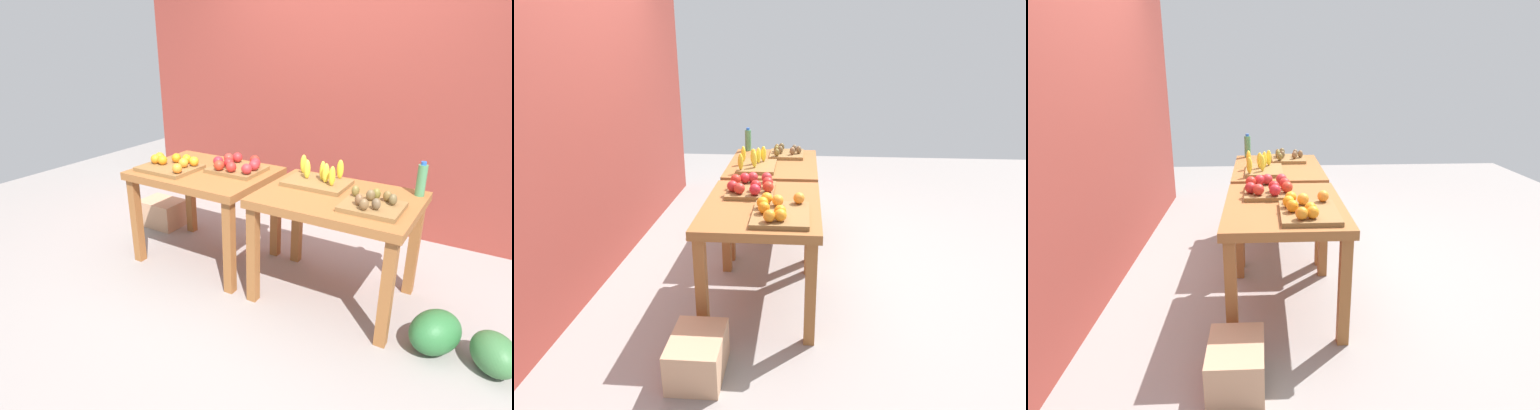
% 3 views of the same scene
% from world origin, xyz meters
% --- Properties ---
extents(ground_plane, '(8.00, 8.00, 0.00)m').
position_xyz_m(ground_plane, '(0.00, 0.00, 0.00)').
color(ground_plane, gray).
extents(back_wall, '(4.40, 0.12, 3.00)m').
position_xyz_m(back_wall, '(0.00, 1.35, 1.50)').
color(back_wall, brown).
rests_on(back_wall, ground_plane).
extents(display_table_left, '(1.04, 0.80, 0.78)m').
position_xyz_m(display_table_left, '(-0.56, 0.00, 0.66)').
color(display_table_left, '#94592D').
rests_on(display_table_left, ground_plane).
extents(display_table_right, '(1.04, 0.80, 0.78)m').
position_xyz_m(display_table_right, '(0.56, 0.00, 0.66)').
color(display_table_right, '#94592D').
rests_on(display_table_right, ground_plane).
extents(orange_bin, '(0.44, 0.36, 0.11)m').
position_xyz_m(orange_bin, '(-0.79, -0.13, 0.81)').
color(orange_bin, olive).
rests_on(orange_bin, display_table_left).
extents(apple_bin, '(0.41, 0.37, 0.11)m').
position_xyz_m(apple_bin, '(-0.32, 0.10, 0.82)').
color(apple_bin, olive).
rests_on(apple_bin, display_table_left).
extents(banana_crate, '(0.44, 0.32, 0.17)m').
position_xyz_m(banana_crate, '(0.35, 0.14, 0.82)').
color(banana_crate, olive).
rests_on(banana_crate, display_table_right).
extents(kiwi_bin, '(0.36, 0.32, 0.10)m').
position_xyz_m(kiwi_bin, '(0.82, -0.11, 0.81)').
color(kiwi_bin, olive).
rests_on(kiwi_bin, display_table_right).
extents(water_bottle, '(0.06, 0.06, 0.23)m').
position_xyz_m(water_bottle, '(1.01, 0.29, 0.88)').
color(water_bottle, '#4C8C59').
rests_on(water_bottle, display_table_right).
extents(watermelon_pile, '(0.70, 0.43, 0.26)m').
position_xyz_m(watermelon_pile, '(1.43, -0.23, 0.12)').
color(watermelon_pile, '#366C3A').
rests_on(watermelon_pile, ground_plane).
extents(cardboard_produce_box, '(0.40, 0.30, 0.26)m').
position_xyz_m(cardboard_produce_box, '(-1.36, 0.30, 0.13)').
color(cardboard_produce_box, tan).
rests_on(cardboard_produce_box, ground_plane).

